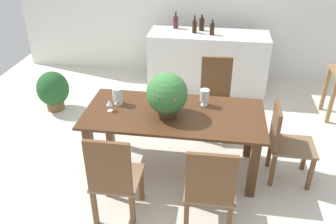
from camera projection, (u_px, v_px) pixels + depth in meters
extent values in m
plane|color=silver|center=(176.00, 154.00, 4.47)|extent=(7.04, 7.04, 0.00)
cube|color=white|center=(196.00, 2.00, 6.04)|extent=(6.40, 0.10, 2.60)
cube|color=#4C2D19|center=(174.00, 114.00, 3.89)|extent=(1.98, 0.93, 0.03)
cube|color=#4C2D19|center=(90.00, 153.00, 3.88)|extent=(0.09, 0.09, 0.72)
cube|color=#4C2D19|center=(253.00, 168.00, 3.66)|extent=(0.09, 0.09, 0.72)
cube|color=#4C2D19|center=(109.00, 120.00, 4.49)|extent=(0.09, 0.09, 0.72)
cube|color=#4C2D19|center=(250.00, 131.00, 4.27)|extent=(0.09, 0.09, 0.72)
cube|color=brown|center=(141.00, 184.00, 3.67)|extent=(0.04, 0.04, 0.42)
cube|color=brown|center=(107.00, 180.00, 3.72)|extent=(0.04, 0.04, 0.42)
cube|color=brown|center=(133.00, 212.00, 3.33)|extent=(0.04, 0.04, 0.42)
cube|color=brown|center=(95.00, 208.00, 3.38)|extent=(0.04, 0.04, 0.42)
cube|color=brown|center=(117.00, 178.00, 3.41)|extent=(0.45, 0.47, 0.03)
cube|color=brown|center=(108.00, 168.00, 3.08)|extent=(0.41, 0.04, 0.56)
cube|color=brown|center=(228.00, 192.00, 3.57)|extent=(0.04, 0.04, 0.42)
cube|color=brown|center=(190.00, 188.00, 3.61)|extent=(0.04, 0.04, 0.42)
cube|color=brown|center=(229.00, 223.00, 3.22)|extent=(0.04, 0.04, 0.42)
cube|color=brown|center=(186.00, 218.00, 3.27)|extent=(0.04, 0.04, 0.42)
cube|color=brown|center=(210.00, 187.00, 3.30)|extent=(0.47, 0.48, 0.03)
cube|color=brown|center=(211.00, 180.00, 2.98)|extent=(0.43, 0.05, 0.53)
cube|color=brown|center=(200.00, 126.00, 4.63)|extent=(0.05, 0.05, 0.42)
cube|color=brown|center=(228.00, 128.00, 4.61)|extent=(0.05, 0.05, 0.42)
cube|color=brown|center=(201.00, 113.00, 4.94)|extent=(0.05, 0.05, 0.42)
cube|color=brown|center=(227.00, 114.00, 4.91)|extent=(0.05, 0.05, 0.42)
cube|color=brown|center=(215.00, 106.00, 4.66)|extent=(0.46, 0.45, 0.03)
cube|color=brown|center=(216.00, 78.00, 4.67)|extent=(0.40, 0.06, 0.60)
cube|color=brown|center=(311.00, 174.00, 3.81)|extent=(0.04, 0.04, 0.42)
cube|color=brown|center=(305.00, 155.00, 4.11)|extent=(0.04, 0.04, 0.42)
cube|color=brown|center=(272.00, 170.00, 3.86)|extent=(0.04, 0.04, 0.42)
cube|color=brown|center=(270.00, 151.00, 4.16)|extent=(0.04, 0.04, 0.42)
cube|color=brown|center=(293.00, 146.00, 3.87)|extent=(0.48, 0.43, 0.03)
cube|color=brown|center=(276.00, 126.00, 3.78)|extent=(0.05, 0.39, 0.45)
cylinder|color=#4C3828|center=(167.00, 111.00, 3.82)|extent=(0.20, 0.20, 0.09)
sphere|color=#387538|center=(167.00, 93.00, 3.71)|extent=(0.44, 0.44, 0.44)
sphere|color=#C64C56|center=(160.00, 82.00, 3.76)|extent=(0.04, 0.04, 0.04)
sphere|color=#C64C56|center=(149.00, 93.00, 3.67)|extent=(0.04, 0.04, 0.04)
sphere|color=#C64C56|center=(177.00, 87.00, 3.82)|extent=(0.06, 0.06, 0.06)
sphere|color=#C64C56|center=(175.00, 99.00, 3.54)|extent=(0.04, 0.04, 0.04)
sphere|color=#C64C56|center=(185.00, 92.00, 3.64)|extent=(0.04, 0.04, 0.04)
sphere|color=#C64C56|center=(155.00, 89.00, 3.79)|extent=(0.04, 0.04, 0.04)
cylinder|color=silver|center=(118.00, 103.00, 4.05)|extent=(0.09, 0.09, 0.01)
cylinder|color=silver|center=(118.00, 101.00, 4.04)|extent=(0.02, 0.02, 0.04)
cylinder|color=silver|center=(118.00, 94.00, 3.99)|extent=(0.12, 0.12, 0.15)
cylinder|color=silver|center=(158.00, 99.00, 4.14)|extent=(0.07, 0.07, 0.01)
cylinder|color=silver|center=(158.00, 97.00, 4.13)|extent=(0.02, 0.02, 0.04)
cylinder|color=silver|center=(157.00, 90.00, 4.08)|extent=(0.09, 0.09, 0.15)
cylinder|color=silver|center=(204.00, 105.00, 4.02)|extent=(0.08, 0.08, 0.01)
cylinder|color=silver|center=(204.00, 102.00, 4.01)|extent=(0.02, 0.02, 0.05)
cylinder|color=silver|center=(205.00, 95.00, 3.96)|extent=(0.10, 0.10, 0.14)
cylinder|color=silver|center=(110.00, 111.00, 3.92)|extent=(0.06, 0.06, 0.00)
cylinder|color=silver|center=(110.00, 108.00, 3.90)|extent=(0.01, 0.01, 0.07)
cone|color=silver|center=(109.00, 103.00, 3.87)|extent=(0.07, 0.07, 0.06)
cube|color=silver|center=(207.00, 63.00, 5.79)|extent=(1.89, 0.67, 0.99)
cylinder|color=black|center=(202.00, 24.00, 5.62)|extent=(0.08, 0.08, 0.20)
cylinder|color=black|center=(202.00, 16.00, 5.56)|extent=(0.03, 0.03, 0.05)
cylinder|color=black|center=(212.00, 29.00, 5.43)|extent=(0.07, 0.07, 0.18)
cylinder|color=black|center=(213.00, 21.00, 5.37)|extent=(0.03, 0.03, 0.06)
cylinder|color=black|center=(195.00, 27.00, 5.51)|extent=(0.07, 0.07, 0.19)
cylinder|color=black|center=(195.00, 18.00, 5.45)|extent=(0.03, 0.03, 0.08)
cylinder|color=#511E28|center=(176.00, 22.00, 5.73)|extent=(0.08, 0.08, 0.19)
cylinder|color=#511E28|center=(176.00, 14.00, 5.66)|extent=(0.03, 0.03, 0.08)
cube|color=olive|center=(332.00, 101.00, 4.95)|extent=(0.05, 0.05, 0.71)
cube|color=olive|center=(325.00, 89.00, 5.28)|extent=(0.05, 0.05, 0.71)
cylinder|color=brown|center=(56.00, 104.00, 5.43)|extent=(0.26, 0.26, 0.16)
ellipsoid|color=#235628|center=(53.00, 89.00, 5.29)|extent=(0.48, 0.48, 0.52)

